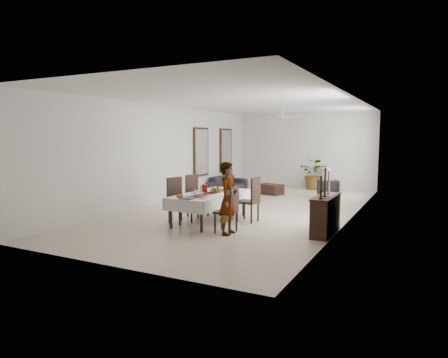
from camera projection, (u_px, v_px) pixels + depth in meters
floor at (249, 209)px, 12.07m from camera, size 6.00×12.00×0.00m
ceiling at (250, 102)px, 11.74m from camera, size 6.00×12.00×0.02m
wall_back at (305, 150)px, 17.22m from camera, size 6.00×0.02×3.20m
wall_front at (104, 171)px, 6.59m from camera, size 6.00×0.02×3.20m
wall_left at (166, 154)px, 13.27m from camera, size 0.02×12.00×3.20m
wall_right at (353, 159)px, 10.55m from camera, size 0.02×12.00×3.20m
dining_table_top at (210, 195)px, 10.19m from camera, size 1.02×2.34×0.05m
table_leg_fl at (171, 214)px, 9.47m from camera, size 0.07×0.07×0.68m
table_leg_fr at (201, 218)px, 9.06m from camera, size 0.07×0.07×0.68m
table_leg_bl at (217, 201)px, 11.39m from camera, size 0.07×0.07×0.68m
table_leg_br at (243, 204)px, 10.99m from camera, size 0.07×0.07×0.68m
tablecloth_top at (210, 194)px, 10.19m from camera, size 1.20×2.52×0.01m
tablecloth_drape_left at (191, 197)px, 10.47m from camera, size 0.07×2.49×0.29m
tablecloth_drape_right at (229, 201)px, 9.93m from camera, size 0.07×2.49×0.29m
tablecloth_drape_near at (182, 206)px, 9.12m from camera, size 1.14×0.04×0.29m
tablecloth_drape_far at (232, 193)px, 11.29m from camera, size 1.14×0.04×0.29m
table_runner at (210, 193)px, 10.19m from camera, size 0.39×2.42×0.00m
red_pitcher at (205, 188)px, 10.42m from camera, size 0.15×0.15×0.19m
pitcher_handle at (202, 188)px, 10.46m from camera, size 0.12×0.02×0.12m
wine_glass_near at (201, 193)px, 9.57m from camera, size 0.07×0.07×0.16m
wine_glass_mid at (195, 192)px, 9.76m from camera, size 0.07×0.07×0.16m
wine_glass_far at (212, 190)px, 10.20m from camera, size 0.07×0.07×0.16m
teacup_right at (208, 196)px, 9.54m from camera, size 0.09×0.09×0.06m
saucer_right at (208, 197)px, 9.54m from camera, size 0.14×0.14×0.01m
teacup_left at (193, 193)px, 10.02m from camera, size 0.09×0.09×0.06m
saucer_left at (193, 194)px, 10.03m from camera, size 0.14×0.14×0.01m
plate_near_right at (203, 199)px, 9.27m from camera, size 0.23×0.23×0.01m
bread_near_right at (203, 197)px, 9.27m from camera, size 0.09×0.09×0.09m
plate_near_left at (184, 196)px, 9.69m from camera, size 0.23×0.23×0.01m
plate_far_left at (210, 190)px, 10.80m from camera, size 0.23×0.23×0.01m
serving_tray at (188, 198)px, 9.30m from camera, size 0.35×0.35×0.02m
jam_jar_a at (180, 197)px, 9.37m from camera, size 0.06×0.06×0.07m
jam_jar_b at (178, 196)px, 9.47m from camera, size 0.06×0.06×0.07m
jam_jar_c at (182, 196)px, 9.53m from camera, size 0.06×0.06×0.07m
fruit_basket at (216, 190)px, 10.37m from camera, size 0.29×0.29×0.10m
fruit_red at (217, 188)px, 10.36m from camera, size 0.09×0.09×0.09m
fruit_green at (215, 187)px, 10.40m from camera, size 0.08×0.08×0.08m
fruit_yellow at (215, 188)px, 10.32m from camera, size 0.08×0.08×0.08m
chair_right_near_seat at (226, 212)px, 9.05m from camera, size 0.47×0.47×0.05m
chair_right_near_leg_fl at (230, 225)px, 8.84m from camera, size 0.05×0.05×0.45m
chair_right_near_leg_fr at (236, 222)px, 9.17m from camera, size 0.05×0.05×0.45m
chair_right_near_leg_bl at (215, 224)px, 8.99m from camera, size 0.05×0.05×0.45m
chair_right_near_leg_br at (222, 220)px, 9.32m from camera, size 0.05×0.05×0.45m
chair_right_near_back at (234, 199)px, 8.94m from camera, size 0.06×0.45×0.58m
chair_right_far_seat at (248, 202)px, 10.23m from camera, size 0.51×0.51×0.06m
chair_right_far_leg_fl at (251, 214)px, 9.98m from camera, size 0.05×0.05×0.48m
chair_right_far_leg_fr at (258, 212)px, 10.33m from camera, size 0.05×0.05×0.48m
chair_right_far_leg_bl at (237, 213)px, 10.18m from camera, size 0.05×0.05×0.48m
chair_right_far_leg_br at (244, 210)px, 10.53m from camera, size 0.05×0.05×0.48m
chair_right_far_back at (256, 190)px, 10.08m from camera, size 0.07×0.49×0.62m
chair_left_near_seat at (180, 203)px, 10.05m from camera, size 0.60×0.60×0.06m
chair_left_near_leg_fl at (181, 211)px, 10.36m from camera, size 0.06×0.06×0.48m
chair_left_near_leg_fr at (169, 214)px, 10.07m from camera, size 0.06×0.06×0.48m
chair_left_near_leg_bl at (192, 213)px, 10.09m from camera, size 0.06×0.06×0.48m
chair_left_near_leg_br at (180, 216)px, 9.80m from camera, size 0.06×0.06×0.48m
chair_left_near_back at (174, 189)px, 10.17m from camera, size 0.17×0.48×0.62m
chair_left_far_seat at (198, 198)px, 10.91m from camera, size 0.57×0.57×0.05m
chair_left_far_leg_fl at (197, 206)px, 11.22m from camera, size 0.06×0.06×0.48m
chair_left_far_leg_fr at (188, 208)px, 10.91m from camera, size 0.06×0.06×0.48m
chair_left_far_leg_bl at (208, 207)px, 10.97m from camera, size 0.06×0.06×0.48m
chair_left_far_leg_br at (198, 209)px, 10.67m from camera, size 0.06×0.06×0.48m
chair_left_far_back at (192, 185)px, 11.02m from camera, size 0.14×0.48×0.61m
woman at (228, 198)px, 8.85m from camera, size 0.42×0.61×1.62m
sideboard_body at (326, 215)px, 8.93m from camera, size 0.37×1.39×0.83m
sideboard_top at (326, 196)px, 8.88m from camera, size 0.41×1.45×0.03m
candlestick_near_base at (321, 198)px, 8.43m from camera, size 0.09×0.09×0.03m
candlestick_near_shaft at (321, 187)px, 8.40m from camera, size 0.05×0.05×0.46m
candlestick_near_candle at (321, 174)px, 8.37m from camera, size 0.03×0.03×0.07m
candlestick_mid_base at (325, 196)px, 8.76m from camera, size 0.09×0.09×0.03m
candlestick_mid_shaft at (325, 182)px, 8.72m from camera, size 0.05×0.05×0.60m
candlestick_mid_candle at (326, 166)px, 8.69m from camera, size 0.03×0.03×0.07m
candlestick_far_base at (329, 194)px, 9.08m from camera, size 0.09×0.09×0.03m
candlestick_far_shaft at (329, 182)px, 9.06m from camera, size 0.05×0.05×0.51m
candlestick_far_candle at (329, 169)px, 9.03m from camera, size 0.03×0.03×0.07m
sofa at (228, 183)px, 16.19m from camera, size 0.89×2.09×0.60m
armchair at (328, 188)px, 14.41m from camera, size 0.92×0.93×0.65m
coffee_table at (271, 189)px, 15.13m from camera, size 1.01×0.83×0.39m
potted_plant at (315, 174)px, 16.59m from camera, size 1.40×1.30×1.28m
mirror_frame_near at (201, 152)px, 15.19m from camera, size 0.06×1.05×1.85m
mirror_glass_near at (202, 152)px, 15.18m from camera, size 0.01×0.90×1.70m
mirror_frame_far at (226, 150)px, 17.05m from camera, size 0.06×1.05×1.85m
mirror_glass_far at (227, 150)px, 17.04m from camera, size 0.01×0.90×1.70m
fan_rod at (283, 111)px, 14.40m from camera, size 0.04×0.04×0.20m
fan_hub at (283, 117)px, 14.42m from camera, size 0.16×0.16×0.08m
fan_blade_n at (286, 117)px, 14.73m from camera, size 0.10×0.55×0.01m
fan_blade_s at (279, 116)px, 14.12m from camera, size 0.10×0.55×0.01m
fan_blade_e at (292, 116)px, 14.27m from camera, size 0.55×0.10×0.01m
fan_blade_w at (273, 117)px, 14.58m from camera, size 0.55×0.10×0.01m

